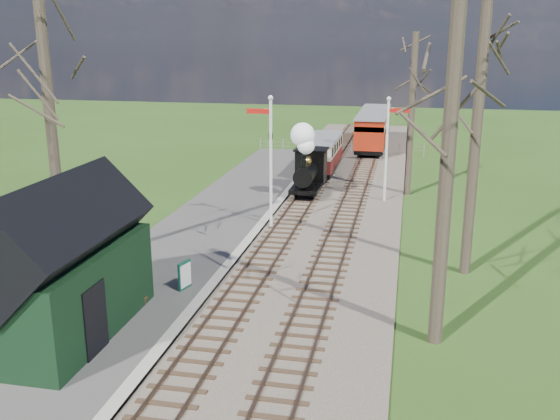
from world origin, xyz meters
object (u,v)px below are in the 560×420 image
Objects in this scene: semaphore_near at (269,153)px; coach at (323,153)px; red_carriage_a at (371,133)px; bench at (124,298)px; sign_board at (185,275)px; semaphore_far at (388,141)px; person at (92,319)px; locomotive at (308,163)px; station_shed at (61,267)px; red_carriage_b at (375,123)px.

semaphore_near is 0.94× the size of coach.
bench is at bearing -100.94° from red_carriage_a.
coach is 20.70m from sign_board.
semaphore_near is at bearing -130.60° from semaphore_far.
red_carriage_a is 33.38m from person.
semaphore_near is at bearing -4.05° from person.
locomotive is (-4.39, 0.40, -1.42)m from semaphore_far.
station_shed reaches higher than bench.
red_carriage_a reaches higher than person.
coach is 25.17m from person.
red_carriage_b reaches higher than coach.
semaphore_far is (8.67, 18.00, 1.08)m from station_shed.
person is (1.11, -0.51, -1.31)m from station_shed.
semaphore_near reaches higher than bench.
semaphore_far is 20.14m from person.
station_shed reaches higher than person.
semaphore_far reaches higher than locomotive.
semaphore_far is (5.14, 6.00, -0.27)m from semaphore_near.
semaphore_far is 5.70× the size of sign_board.
person is at bearing -100.92° from semaphore_near.
station_shed is at bearing 72.31° from person.
person is at bearing -112.21° from semaphore_far.
red_carriage_b is at bearing 95.10° from semaphore_far.
red_carriage_b is at bearing 80.70° from bench.
locomotive is at bearing 83.25° from semaphore_near.
station_shed is 1.10× the size of semaphore_far.
sign_board is at bearing -95.51° from coach.
red_carriage_b is at bearing -1.70° from person.
semaphore_far is 3.76× the size of person.
coach is at bearing 81.70° from bench.
station_shed is at bearing -115.72° from semaphore_far.
sign_board is (-4.59, -33.99, -0.93)m from red_carriage_b.
person is (-3.18, -24.97, -0.46)m from coach.
station_shed is at bearing -118.66° from bench.
locomotive is 0.74× the size of red_carriage_a.
red_carriage_a reaches higher than bench.
station_shed is at bearing -120.86° from sign_board.
sign_board is (-1.99, -20.59, -0.72)m from coach.
locomotive is at bearing -2.65° from person.
person is at bearing -105.30° from sign_board.
locomotive is 2.73× the size of person.
semaphore_near is 10.93m from bench.
semaphore_near is at bearing -97.42° from red_carriage_b.
station_shed reaches higher than sign_board.
semaphore_near is 7.91m from semaphore_far.
person is at bearing -87.02° from bench.
locomotive reaches higher than coach.
station_shed reaches higher than coach.
red_carriage_a is at bearing 79.40° from locomotive.
red_carriage_b reaches higher than person.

